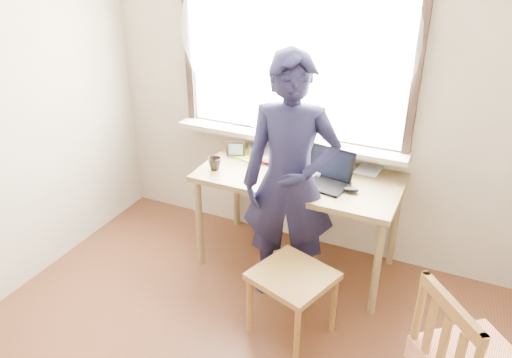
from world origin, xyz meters
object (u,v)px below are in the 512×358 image
at_px(laptop, 326,175).
at_px(person, 290,182).
at_px(desk, 299,185).
at_px(mug_white, 301,159).
at_px(work_chair, 293,283).
at_px(mug_dark, 215,164).

bearing_deg(laptop, person, -120.39).
relative_size(laptop, person, 0.22).
xyz_separation_m(desk, mug_white, (-0.05, 0.16, 0.13)).
height_order(desk, laptop, laptop).
xyz_separation_m(laptop, person, (-0.16, -0.28, 0.04)).
distance_m(work_chair, person, 0.65).
xyz_separation_m(desk, mug_dark, (-0.60, -0.18, 0.13)).
distance_m(laptop, work_chair, 0.81).
height_order(desk, mug_white, mug_white).
relative_size(mug_white, person, 0.08).
relative_size(desk, work_chair, 2.55).
relative_size(work_chair, person, 0.33).
relative_size(desk, mug_white, 10.66).
bearing_deg(mug_dark, desk, 16.41).
height_order(desk, work_chair, desk).
bearing_deg(desk, mug_dark, -163.59).
height_order(work_chair, person, person).
distance_m(mug_dark, work_chair, 1.08).
bearing_deg(desk, work_chair, -71.70).
bearing_deg(laptop, desk, 171.49).
bearing_deg(mug_white, work_chair, -72.02).
bearing_deg(person, mug_white, 86.48).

